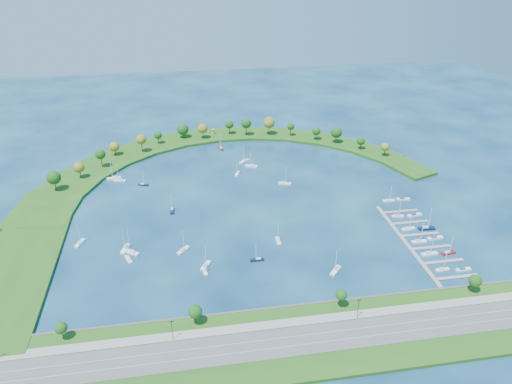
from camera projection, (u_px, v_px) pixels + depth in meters
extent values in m
plane|color=#082445|center=(250.00, 202.00, 309.79)|extent=(700.00, 700.00, 0.00)
cube|color=#1E4F15|center=(295.00, 342.00, 201.23)|extent=(420.00, 42.00, 1.60)
cube|color=#474442|center=(284.00, 308.00, 219.94)|extent=(420.00, 1.20, 1.80)
cube|color=#515154|center=(295.00, 341.00, 200.83)|extent=(420.00, 16.00, 0.12)
cube|color=gray|center=(289.00, 322.00, 210.43)|extent=(420.00, 5.00, 0.12)
cube|color=silver|center=(297.00, 345.00, 198.62)|extent=(420.00, 0.15, 0.02)
cube|color=silver|center=(294.00, 336.00, 202.98)|extent=(420.00, 0.15, 0.02)
cylinder|color=#382314|center=(63.00, 335.00, 200.71)|extent=(0.56, 0.56, 4.90)
sphere|color=#164912|center=(61.00, 328.00, 199.08)|extent=(5.20, 5.20, 5.20)
cylinder|color=#382314|center=(196.00, 319.00, 208.64)|extent=(0.56, 0.56, 5.25)
sphere|color=#164912|center=(195.00, 312.00, 206.85)|extent=(6.00, 6.00, 6.00)
cylinder|color=#382314|center=(341.00, 302.00, 218.03)|extent=(0.56, 0.56, 5.60)
sphere|color=#164912|center=(341.00, 295.00, 216.24)|extent=(5.20, 5.20, 5.20)
cylinder|color=#382314|center=(473.00, 288.00, 227.66)|extent=(0.56, 0.56, 4.90)
sphere|color=#164912|center=(475.00, 281.00, 225.96)|extent=(6.00, 6.00, 6.00)
cylinder|color=black|center=(172.00, 331.00, 199.09)|extent=(0.24, 0.24, 10.00)
cylinder|color=black|center=(358.00, 309.00, 210.75)|extent=(0.24, 0.24, 10.00)
cube|color=#1E4F15|center=(44.00, 211.00, 297.68)|extent=(43.73, 48.72, 2.00)
cube|color=#1E4F15|center=(66.00, 188.00, 324.80)|extent=(50.23, 54.30, 2.00)
cube|color=#1E4F15|center=(94.00, 169.00, 350.51)|extent=(54.07, 56.09, 2.00)
cube|color=#1E4F15|center=(126.00, 155.00, 373.34)|extent=(55.20, 54.07, 2.00)
cube|color=#1E4F15|center=(160.00, 145.00, 391.96)|extent=(53.65, 48.47, 2.00)
cube|color=#1E4F15|center=(195.00, 138.00, 405.29)|extent=(49.62, 39.75, 2.00)
cube|color=#1E4F15|center=(231.00, 134.00, 412.56)|extent=(44.32, 29.96, 2.00)
cube|color=#1E4F15|center=(267.00, 134.00, 413.35)|extent=(49.49, 38.05, 2.00)
cube|color=#1E4F15|center=(303.00, 137.00, 407.62)|extent=(51.13, 44.12, 2.00)
cube|color=#1E4F15|center=(338.00, 143.00, 395.69)|extent=(49.19, 47.96, 2.00)
cube|color=#1E4F15|center=(372.00, 152.00, 378.25)|extent=(43.90, 49.49, 2.00)
cube|color=#1E4F15|center=(404.00, 166.00, 356.32)|extent=(35.67, 48.74, 2.00)
cube|color=#1E4F15|center=(21.00, 264.00, 249.36)|extent=(36.00, 130.81, 1.90)
cylinder|color=#382314|center=(55.00, 185.00, 317.64)|extent=(0.56, 0.56, 7.56)
sphere|color=#164912|center=(54.00, 178.00, 315.02)|extent=(9.12, 9.12, 9.12)
cylinder|color=#382314|center=(80.00, 174.00, 334.27)|extent=(0.56, 0.56, 6.59)
sphere|color=brown|center=(79.00, 167.00, 332.05)|extent=(7.28, 7.28, 7.28)
cylinder|color=#382314|center=(102.00, 162.00, 349.63)|extent=(0.56, 0.56, 8.70)
sphere|color=#164912|center=(100.00, 154.00, 346.93)|extent=(7.21, 7.21, 7.21)
cylinder|color=#382314|center=(115.00, 152.00, 369.80)|extent=(0.56, 0.56, 5.33)
sphere|color=brown|center=(114.00, 147.00, 367.85)|extent=(7.57, 7.57, 7.57)
cylinder|color=#382314|center=(142.00, 147.00, 374.17)|extent=(0.56, 0.56, 8.94)
sphere|color=brown|center=(141.00, 139.00, 371.35)|extent=(7.89, 7.89, 7.89)
cylinder|color=#382314|center=(159.00, 140.00, 390.41)|extent=(0.56, 0.56, 5.95)
sphere|color=#164912|center=(158.00, 135.00, 388.45)|extent=(6.21, 6.21, 6.21)
cylinder|color=#382314|center=(183.00, 135.00, 402.05)|extent=(0.56, 0.56, 5.42)
sphere|color=#164912|center=(183.00, 129.00, 399.90)|extent=(9.52, 9.52, 9.52)
cylinder|color=#382314|center=(203.00, 134.00, 400.38)|extent=(0.56, 0.56, 6.92)
sphere|color=brown|center=(203.00, 129.00, 398.01)|extent=(8.12, 8.12, 8.12)
cylinder|color=#382314|center=(229.00, 130.00, 408.98)|extent=(0.56, 0.56, 7.09)
sphere|color=#164912|center=(229.00, 124.00, 406.67)|extent=(7.06, 7.06, 7.06)
cylinder|color=#382314|center=(246.00, 130.00, 405.86)|extent=(0.56, 0.56, 8.91)
sphere|color=#164912|center=(246.00, 123.00, 403.01)|extent=(8.20, 8.20, 8.20)
cylinder|color=#382314|center=(269.00, 130.00, 407.55)|extent=(0.56, 0.56, 8.65)
sphere|color=brown|center=(269.00, 123.00, 404.65)|extent=(9.47, 9.47, 9.47)
cylinder|color=#382314|center=(291.00, 132.00, 405.28)|extent=(0.56, 0.56, 7.15)
sphere|color=#164912|center=(291.00, 126.00, 403.06)|extent=(5.88, 5.88, 5.88)
cylinder|color=#382314|center=(316.00, 136.00, 397.81)|extent=(0.56, 0.56, 6.01)
sphere|color=#164912|center=(316.00, 131.00, 395.78)|extent=(6.83, 6.83, 6.83)
cylinder|color=#382314|center=(336.00, 139.00, 391.51)|extent=(0.56, 0.56, 7.11)
sphere|color=#164912|center=(336.00, 132.00, 389.02)|extent=(8.93, 8.93, 8.93)
cylinder|color=#382314|center=(360.00, 146.00, 380.16)|extent=(0.56, 0.56, 5.51)
sphere|color=#164912|center=(361.00, 141.00, 378.27)|extent=(6.42, 6.42, 6.42)
cylinder|color=#382314|center=(384.00, 152.00, 367.85)|extent=(0.56, 0.56, 6.23)
sphere|color=brown|center=(385.00, 147.00, 365.80)|extent=(6.38, 6.38, 6.38)
cylinder|color=gray|center=(213.00, 132.00, 410.25)|extent=(2.20, 2.20, 3.71)
cylinder|color=gray|center=(213.00, 129.00, 409.32)|extent=(2.60, 2.60, 0.30)
cube|color=gray|center=(406.00, 243.00, 267.77)|extent=(2.20, 82.00, 0.40)
cube|color=gray|center=(458.00, 277.00, 240.74)|extent=(22.00, 2.00, 0.40)
cylinder|color=#382314|center=(478.00, 274.00, 242.21)|extent=(0.36, 0.36, 1.60)
cube|color=gray|center=(444.00, 261.00, 252.26)|extent=(22.00, 2.00, 0.40)
cylinder|color=#382314|center=(464.00, 259.00, 253.73)|extent=(0.36, 0.36, 1.60)
cube|color=gray|center=(432.00, 247.00, 263.78)|extent=(22.00, 2.00, 0.40)
cylinder|color=#382314|center=(451.00, 245.00, 265.25)|extent=(0.36, 0.36, 1.60)
cube|color=gray|center=(421.00, 234.00, 275.29)|extent=(22.00, 2.00, 0.40)
cylinder|color=#382314|center=(439.00, 232.00, 276.77)|extent=(0.36, 0.36, 1.60)
cube|color=gray|center=(410.00, 222.00, 286.81)|extent=(22.00, 2.00, 0.40)
cylinder|color=#382314|center=(428.00, 220.00, 288.28)|extent=(0.36, 0.36, 1.60)
cube|color=gray|center=(401.00, 211.00, 298.33)|extent=(22.00, 2.00, 0.40)
cylinder|color=#382314|center=(418.00, 209.00, 299.80)|extent=(0.36, 0.36, 1.60)
cube|color=white|center=(285.00, 184.00, 331.53)|extent=(8.94, 4.77, 1.03)
cube|color=silver|center=(284.00, 182.00, 331.21)|extent=(3.37, 2.48, 0.72)
cylinder|color=silver|center=(286.00, 175.00, 328.50)|extent=(0.32, 0.32, 11.62)
cube|color=white|center=(205.00, 271.00, 244.57)|extent=(2.67, 6.93, 0.81)
cube|color=silver|center=(205.00, 270.00, 244.83)|extent=(1.59, 2.50, 0.57)
cylinder|color=silver|center=(205.00, 264.00, 241.80)|extent=(0.32, 0.32, 9.12)
cube|color=white|center=(336.00, 271.00, 245.03)|extent=(7.79, 8.35, 1.07)
cube|color=silver|center=(336.00, 268.00, 245.27)|extent=(3.38, 3.50, 0.75)
cylinder|color=silver|center=(336.00, 261.00, 241.43)|extent=(0.32, 0.32, 12.06)
cube|color=#09143A|center=(143.00, 185.00, 329.94)|extent=(7.09, 4.44, 0.83)
cube|color=silver|center=(142.00, 184.00, 329.76)|extent=(2.74, 2.18, 0.58)
cylinder|color=silver|center=(143.00, 178.00, 327.47)|extent=(0.32, 0.32, 9.29)
cube|color=white|center=(131.00, 252.00, 259.04)|extent=(8.99, 7.86, 1.12)
cube|color=silver|center=(132.00, 251.00, 258.19)|extent=(3.71, 3.47, 0.79)
cylinder|color=silver|center=(129.00, 241.00, 256.14)|extent=(0.32, 0.32, 12.65)
cube|color=white|center=(125.00, 249.00, 262.09)|extent=(5.09, 9.53, 1.10)
cube|color=silver|center=(126.00, 246.00, 262.46)|extent=(2.64, 3.59, 0.77)
cylinder|color=silver|center=(123.00, 239.00, 258.30)|extent=(0.32, 0.32, 12.39)
cube|color=white|center=(114.00, 178.00, 338.67)|extent=(9.83, 3.96, 1.15)
cube|color=silver|center=(115.00, 177.00, 338.47)|extent=(3.57, 2.31, 0.80)
cylinder|color=silver|center=(111.00, 169.00, 335.20)|extent=(0.32, 0.32, 12.89)
cube|color=#09143A|center=(172.00, 211.00, 298.80)|extent=(2.55, 8.19, 0.97)
cube|color=silver|center=(172.00, 209.00, 299.12)|extent=(1.69, 2.89, 0.68)
cylinder|color=silver|center=(171.00, 203.00, 295.44)|extent=(0.32, 0.32, 10.96)
cube|color=#09143A|center=(257.00, 260.00, 253.36)|extent=(7.22, 2.08, 0.86)
cube|color=silver|center=(258.00, 259.00, 253.12)|extent=(2.53, 1.43, 0.61)
cylinder|color=silver|center=(256.00, 252.00, 250.81)|extent=(0.32, 0.32, 9.73)
cube|color=white|center=(206.00, 265.00, 248.93)|extent=(6.31, 7.96, 0.97)
cube|color=silver|center=(205.00, 265.00, 247.89)|extent=(2.87, 3.22, 0.68)
cylinder|color=silver|center=(206.00, 255.00, 246.69)|extent=(0.32, 0.32, 10.87)
cube|color=white|center=(278.00, 241.00, 269.07)|extent=(2.22, 7.59, 0.91)
cube|color=silver|center=(279.00, 240.00, 268.05)|extent=(1.52, 2.67, 0.64)
cylinder|color=silver|center=(278.00, 232.00, 267.01)|extent=(0.32, 0.32, 10.21)
cube|color=white|center=(244.00, 161.00, 364.31)|extent=(8.53, 7.92, 1.09)
cube|color=silver|center=(245.00, 160.00, 364.50)|extent=(3.57, 3.44, 0.77)
cylinder|color=silver|center=(244.00, 153.00, 360.69)|extent=(0.32, 0.32, 12.30)
cube|color=white|center=(251.00, 166.00, 356.63)|extent=(9.42, 5.69, 1.09)
cube|color=silver|center=(253.00, 165.00, 356.03)|extent=(3.62, 2.82, 0.77)
cylinder|color=silver|center=(250.00, 158.00, 353.64)|extent=(0.32, 0.32, 12.30)
cube|color=white|center=(183.00, 250.00, 260.98)|extent=(7.36, 7.87, 1.01)
cube|color=silver|center=(182.00, 250.00, 259.95)|extent=(3.19, 3.30, 0.71)
cylinder|color=silver|center=(183.00, 240.00, 258.59)|extent=(0.32, 0.32, 11.38)
cube|color=white|center=(128.00, 259.00, 253.69)|extent=(4.61, 7.41, 0.86)
cube|color=silver|center=(129.00, 259.00, 252.81)|extent=(2.26, 2.86, 0.60)
cylinder|color=silver|center=(127.00, 250.00, 251.65)|extent=(0.32, 0.32, 9.70)
cube|color=maroon|center=(221.00, 148.00, 386.73)|extent=(4.40, 8.32, 0.96)
cube|color=silver|center=(221.00, 148.00, 385.71)|extent=(2.29, 3.13, 0.67)
cylinder|color=silver|center=(220.00, 141.00, 384.50)|extent=(0.32, 0.32, 10.81)
cube|color=white|center=(80.00, 243.00, 267.00)|extent=(5.29, 8.65, 1.01)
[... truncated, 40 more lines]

